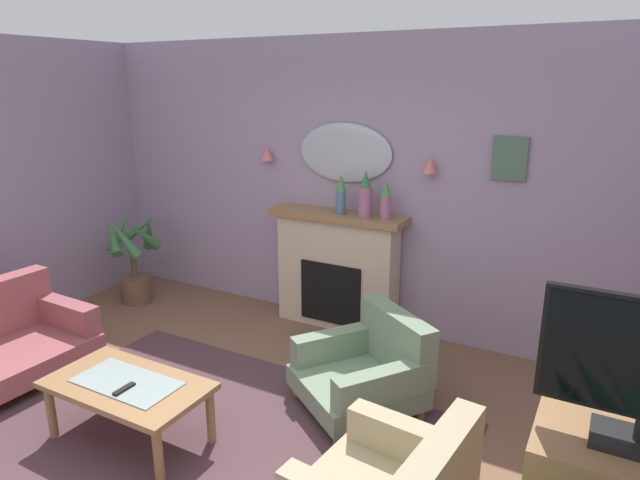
# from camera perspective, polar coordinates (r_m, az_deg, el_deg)

# --- Properties ---
(floor) EXTENTS (6.89, 6.12, 0.10)m
(floor) POSITION_cam_1_polar(r_m,az_deg,el_deg) (3.90, -14.11, -22.57)
(floor) COLOR brown
(floor) RESTS_ON ground
(wall_back) EXTENTS (6.89, 0.10, 2.78)m
(wall_back) POSITION_cam_1_polar(r_m,az_deg,el_deg) (5.33, 4.11, 5.60)
(wall_back) COLOR #9E8CA8
(wall_back) RESTS_ON ground
(patterned_rug) EXTENTS (3.20, 2.40, 0.01)m
(patterned_rug) POSITION_cam_1_polar(r_m,az_deg,el_deg) (3.98, -12.10, -20.51)
(patterned_rug) COLOR #4C3338
(patterned_rug) RESTS_ON ground
(fireplace) EXTENTS (1.36, 0.36, 1.16)m
(fireplace) POSITION_cam_1_polar(r_m,az_deg,el_deg) (5.40, 1.75, -3.23)
(fireplace) COLOR beige
(fireplace) RESTS_ON ground
(mantel_vase_centre) EXTENTS (0.10, 0.10, 0.37)m
(mantel_vase_centre) POSITION_cam_1_polar(r_m,az_deg,el_deg) (5.15, 2.18, 4.82)
(mantel_vase_centre) COLOR #4C7093
(mantel_vase_centre) RESTS_ON fireplace
(mantel_vase_right) EXTENTS (0.13, 0.13, 0.43)m
(mantel_vase_right) POSITION_cam_1_polar(r_m,az_deg,el_deg) (5.04, 4.73, 4.57)
(mantel_vase_right) COLOR #9E6084
(mantel_vase_right) RESTS_ON fireplace
(mantel_vase_left) EXTENTS (0.10, 0.10, 0.37)m
(mantel_vase_left) POSITION_cam_1_polar(r_m,az_deg,el_deg) (4.97, 6.83, 4.26)
(mantel_vase_left) COLOR #9E6084
(mantel_vase_left) RESTS_ON fireplace
(wall_mirror) EXTENTS (0.96, 0.06, 0.56)m
(wall_mirror) POSITION_cam_1_polar(r_m,az_deg,el_deg) (5.26, 2.57, 9.02)
(wall_mirror) COLOR #B2BCC6
(wall_sconce_left) EXTENTS (0.14, 0.14, 0.14)m
(wall_sconce_left) POSITION_cam_1_polar(r_m,az_deg,el_deg) (5.65, -5.50, 8.94)
(wall_sconce_left) COLOR #D17066
(wall_sconce_right) EXTENTS (0.14, 0.14, 0.14)m
(wall_sconce_right) POSITION_cam_1_polar(r_m,az_deg,el_deg) (4.91, 11.31, 7.63)
(wall_sconce_right) COLOR #D17066
(framed_picture) EXTENTS (0.28, 0.03, 0.36)m
(framed_picture) POSITION_cam_1_polar(r_m,az_deg,el_deg) (4.80, 19.05, 7.97)
(framed_picture) COLOR #4C6B56
(coffee_table) EXTENTS (1.10, 0.60, 0.45)m
(coffee_table) POSITION_cam_1_polar(r_m,az_deg,el_deg) (4.00, -19.32, -14.46)
(coffee_table) COLOR olive
(coffee_table) RESTS_ON ground
(tv_remote) EXTENTS (0.04, 0.16, 0.02)m
(tv_remote) POSITION_cam_1_polar(r_m,az_deg,el_deg) (3.87, -19.63, -14.37)
(tv_remote) COLOR black
(tv_remote) RESTS_ON coffee_table
(armchair_in_corner) EXTENTS (1.13, 1.13, 0.71)m
(armchair_in_corner) POSITION_cam_1_polar(r_m,az_deg,el_deg) (4.21, 4.99, -13.09)
(armchair_in_corner) COLOR gray
(armchair_in_corner) RESTS_ON ground
(potted_plant_tall_palm) EXTENTS (0.61, 0.64, 1.01)m
(potted_plant_tall_palm) POSITION_cam_1_polar(r_m,az_deg,el_deg) (6.33, -18.76, -1.76)
(potted_plant_tall_palm) COLOR brown
(potted_plant_tall_palm) RESTS_ON ground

